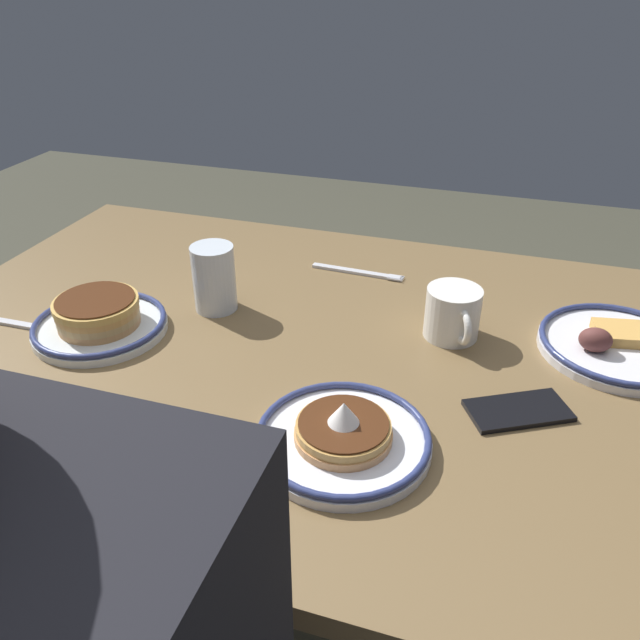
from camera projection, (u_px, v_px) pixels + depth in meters
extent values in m
plane|color=#454435|center=(299.00, 609.00, 1.45)|extent=(6.00, 6.00, 0.00)
cube|color=brown|center=(293.00, 349.00, 1.09)|extent=(1.37, 0.95, 0.04)
cylinder|color=brown|center=(594.00, 441.00, 1.43)|extent=(0.06, 0.06, 0.69)
cylinder|color=brown|center=(142.00, 355.00, 1.73)|extent=(0.06, 0.06, 0.69)
cylinder|color=white|center=(618.00, 348.00, 1.05)|extent=(0.26, 0.26, 0.01)
torus|color=navy|center=(619.00, 342.00, 1.04)|extent=(0.25, 0.25, 0.01)
cube|color=gold|center=(631.00, 334.00, 1.06)|extent=(0.13, 0.09, 0.02)
ellipsoid|color=brown|center=(596.00, 340.00, 1.02)|extent=(0.05, 0.04, 0.04)
ellipsoid|color=brown|center=(597.00, 340.00, 1.02)|extent=(0.04, 0.03, 0.03)
ellipsoid|color=brown|center=(594.00, 342.00, 1.02)|extent=(0.04, 0.03, 0.03)
cylinder|color=white|center=(343.00, 442.00, 0.85)|extent=(0.24, 0.24, 0.01)
torus|color=navy|center=(343.00, 435.00, 0.84)|extent=(0.23, 0.23, 0.01)
cylinder|color=tan|center=(343.00, 435.00, 0.84)|extent=(0.13, 0.13, 0.01)
cylinder|color=tan|center=(343.00, 428.00, 0.84)|extent=(0.13, 0.13, 0.01)
cylinder|color=#4C2814|center=(343.00, 423.00, 0.83)|extent=(0.12, 0.12, 0.00)
cone|color=white|center=(344.00, 413.00, 0.82)|extent=(0.04, 0.04, 0.03)
cylinder|color=white|center=(101.00, 328.00, 1.10)|extent=(0.23, 0.23, 0.01)
torus|color=navy|center=(99.00, 322.00, 1.10)|extent=(0.23, 0.23, 0.01)
cylinder|color=tan|center=(99.00, 322.00, 1.10)|extent=(0.14, 0.14, 0.01)
cylinder|color=tan|center=(98.00, 316.00, 1.09)|extent=(0.14, 0.14, 0.01)
cylinder|color=#D09549|center=(97.00, 309.00, 1.08)|extent=(0.14, 0.14, 0.01)
cylinder|color=gold|center=(96.00, 303.00, 1.08)|extent=(0.14, 0.14, 0.01)
cylinder|color=#4C2814|center=(95.00, 299.00, 1.07)|extent=(0.13, 0.13, 0.00)
cylinder|color=white|center=(452.00, 313.00, 1.07)|extent=(0.09, 0.09, 0.09)
torus|color=white|center=(462.00, 327.00, 1.03)|extent=(0.04, 0.06, 0.06)
cylinder|color=brown|center=(454.00, 298.00, 1.06)|extent=(0.08, 0.08, 0.01)
cylinder|color=silver|center=(214.00, 278.00, 1.15)|extent=(0.08, 0.08, 0.12)
cylinder|color=black|center=(215.00, 287.00, 1.16)|extent=(0.07, 0.07, 0.08)
cube|color=black|center=(518.00, 410.00, 0.91)|extent=(0.16, 0.13, 0.01)
cube|color=silver|center=(356.00, 272.00, 1.30)|extent=(0.19, 0.02, 0.01)
cube|color=silver|center=(395.00, 280.00, 1.27)|extent=(0.03, 0.00, 0.00)
cube|color=silver|center=(395.00, 278.00, 1.27)|extent=(0.03, 0.00, 0.00)
cube|color=silver|center=(396.00, 277.00, 1.28)|extent=(0.03, 0.00, 0.00)
cube|color=silver|center=(397.00, 276.00, 1.28)|extent=(0.03, 0.00, 0.00)
cube|color=silver|center=(0.00, 321.00, 1.13)|extent=(0.17, 0.02, 0.01)
cylinder|color=#DBA48D|center=(109.00, 588.00, 0.62)|extent=(0.08, 0.08, 0.26)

